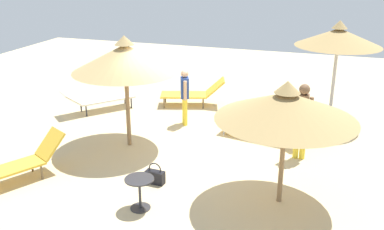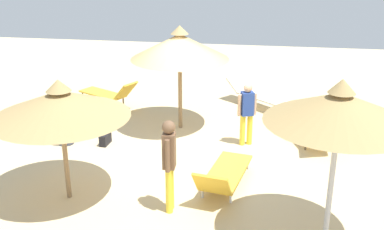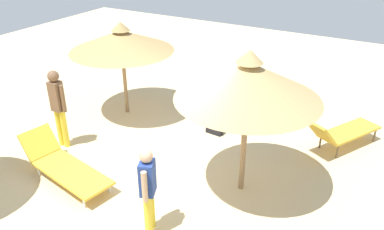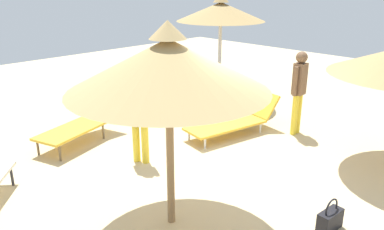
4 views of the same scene
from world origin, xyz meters
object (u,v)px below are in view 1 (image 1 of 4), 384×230
at_px(lounge_chair_far_right, 20,162).
at_px(lounge_chair_near_left, 265,127).
at_px(side_table_round, 140,188).
at_px(lounge_chair_edge, 98,99).
at_px(lounge_chair_center, 194,92).
at_px(person_standing_back, 302,117).
at_px(parasol_umbrella_far_left, 286,106).
at_px(parasol_umbrella_front, 339,37).
at_px(parasol_umbrella_back, 125,58).
at_px(person_standing_near_right, 185,94).
at_px(handbag, 155,176).

height_order(lounge_chair_far_right, lounge_chair_near_left, lounge_chair_far_right).
bearing_deg(lounge_chair_near_left, side_table_round, -112.19).
bearing_deg(lounge_chair_edge, lounge_chair_center, 28.65).
relative_size(lounge_chair_center, person_standing_back, 1.17).
xyz_separation_m(parasol_umbrella_far_left, side_table_round, (-2.43, -1.08, -1.51)).
xyz_separation_m(parasol_umbrella_far_left, lounge_chair_center, (-3.33, 4.93, -1.51)).
relative_size(parasol_umbrella_front, person_standing_back, 1.59).
xyz_separation_m(parasol_umbrella_back, person_standing_near_right, (0.85, 1.78, -1.32)).
bearing_deg(side_table_round, handbag, 96.38).
bearing_deg(handbag, parasol_umbrella_front, 56.00).
height_order(lounge_chair_edge, person_standing_near_right, person_standing_near_right).
relative_size(parasol_umbrella_far_left, lounge_chair_near_left, 1.15).
xyz_separation_m(parasol_umbrella_back, person_standing_back, (4.09, 0.53, -1.17)).
xyz_separation_m(lounge_chair_far_right, lounge_chair_center, (1.92, 5.79, 0.00)).
xyz_separation_m(lounge_chair_center, side_table_round, (0.90, -6.01, 0.00)).
bearing_deg(parasol_umbrella_back, handbag, -49.79).
bearing_deg(lounge_chair_near_left, person_standing_back, -43.56).
xyz_separation_m(parasol_umbrella_front, handbag, (-3.32, -4.91, -2.24)).
height_order(person_standing_near_right, person_standing_back, person_standing_back).
relative_size(lounge_chair_near_left, person_standing_near_right, 1.44).
height_order(handbag, side_table_round, side_table_round).
bearing_deg(person_standing_near_right, person_standing_back, -21.09).
bearing_deg(parasol_umbrella_far_left, lounge_chair_near_left, 104.72).
distance_m(lounge_chair_far_right, lounge_chair_near_left, 5.89).
relative_size(person_standing_back, handbag, 3.84).
distance_m(parasol_umbrella_far_left, person_standing_near_right, 4.63).
distance_m(parasol_umbrella_front, lounge_chair_edge, 7.11).
bearing_deg(person_standing_near_right, handbag, -81.21).
distance_m(person_standing_near_right, side_table_round, 4.46).
relative_size(parasol_umbrella_far_left, side_table_round, 4.11).
xyz_separation_m(parasol_umbrella_far_left, parasol_umbrella_front, (0.78, 4.81, 0.46)).
distance_m(parasol_umbrella_front, lounge_chair_near_left, 3.19).
xyz_separation_m(parasol_umbrella_far_left, person_standing_back, (0.18, 2.06, -0.91)).
height_order(parasol_umbrella_back, person_standing_near_right, parasol_umbrella_back).
xyz_separation_m(parasol_umbrella_far_left, lounge_chair_far_right, (-5.25, -0.87, -1.51)).
height_order(parasol_umbrella_front, lounge_chair_near_left, parasol_umbrella_front).
xyz_separation_m(lounge_chair_far_right, handbag, (2.71, 0.76, -0.27)).
bearing_deg(side_table_round, lounge_chair_far_right, 175.63).
xyz_separation_m(lounge_chair_edge, side_table_round, (3.48, -4.59, 0.04)).
xyz_separation_m(parasol_umbrella_back, side_table_round, (1.49, -2.61, -1.78)).
xyz_separation_m(lounge_chair_center, lounge_chair_edge, (-2.59, -1.41, -0.04)).
distance_m(parasol_umbrella_far_left, lounge_chair_near_left, 3.47).
distance_m(lounge_chair_near_left, person_standing_near_right, 2.38).
height_order(person_standing_back, handbag, person_standing_back).
relative_size(person_standing_near_right, handbag, 3.34).
distance_m(parasol_umbrella_back, lounge_chair_near_left, 3.93).
bearing_deg(lounge_chair_edge, side_table_round, -52.82).
height_order(parasol_umbrella_front, lounge_chair_edge, parasol_umbrella_front).
height_order(person_standing_back, side_table_round, person_standing_back).
distance_m(lounge_chair_near_left, lounge_chair_edge, 5.16).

